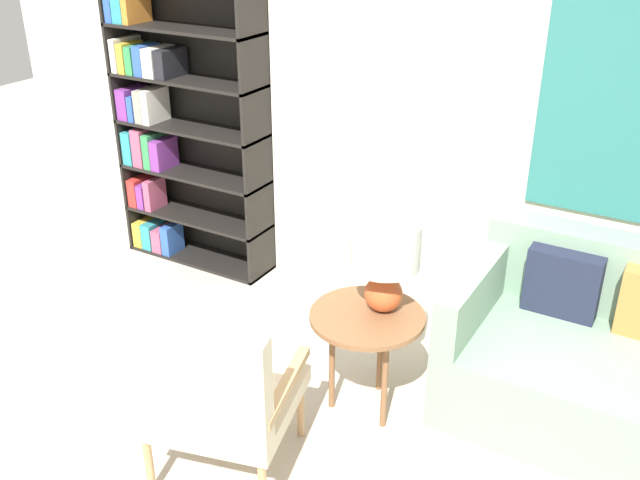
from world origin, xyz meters
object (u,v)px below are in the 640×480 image
object	(u,v)px
bookshelf	(173,128)
side_table	(367,324)
table_lamp	(385,255)
armchair	(213,393)

from	to	relation	value
bookshelf	side_table	distance (m)	2.12
side_table	table_lamp	xyz separation A→B (m)	(0.04, 0.08, 0.35)
bookshelf	armchair	distance (m)	2.30
armchair	table_lamp	world-z (taller)	table_lamp
bookshelf	armchair	size ratio (longest dim) A/B	2.20
armchair	table_lamp	size ratio (longest dim) A/B	1.91
side_table	bookshelf	bearing A→B (deg)	155.57
armchair	side_table	size ratio (longest dim) A/B	1.57
armchair	side_table	bearing A→B (deg)	67.53
armchair	bookshelf	bearing A→B (deg)	134.00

